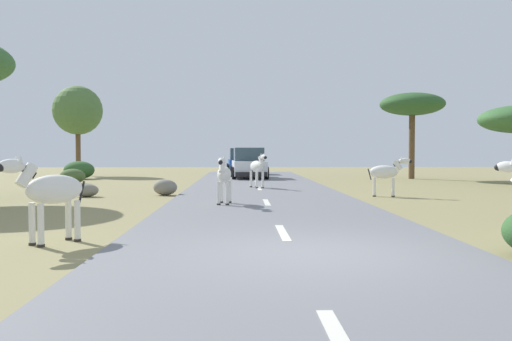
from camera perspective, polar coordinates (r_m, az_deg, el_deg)
name	(u,v)px	position (r m, az deg, el deg)	size (l,w,h in m)	color
ground_plane	(312,256)	(8.37, 5.92, -8.98)	(90.00, 90.00, 0.00)	#8E8456
road	(293,254)	(8.33, 3.98, -8.85)	(6.00, 64.00, 0.05)	slate
lane_markings	(301,266)	(7.35, 4.77, -10.10)	(0.16, 56.00, 0.01)	silver
zebra_0	(258,167)	(22.60, 0.17, 0.38)	(0.79, 1.50, 1.48)	silver
zebra_1	(224,175)	(15.66, -3.43, -0.49)	(0.48, 1.51, 1.43)	silver
zebra_3	(50,191)	(9.87, -21.04, -2.02)	(1.21, 1.39, 1.55)	silver
zebra_4	(386,172)	(19.36, 13.67, -0.21)	(1.47, 0.68, 1.43)	silver
car_0	(242,162)	(36.61, -1.50, 0.90)	(2.16, 4.41, 1.74)	#1E479E
car_1	(249,164)	(30.85, -0.78, 0.68)	(2.18, 4.42, 1.74)	silver
tree_0	(78,111)	(37.31, -18.41, 6.04)	(3.20, 3.20, 5.87)	brown
tree_4	(412,105)	(32.22, 16.25, 6.68)	(3.67, 3.67, 4.93)	brown
bush_0	(72,176)	(27.63, -18.91, -0.59)	(1.23, 1.10, 0.74)	#425B2D
bush_3	(79,170)	(32.21, -18.27, 0.04)	(1.71, 1.54, 1.03)	#2D5628
rock_0	(87,190)	(19.66, -17.54, -2.02)	(0.82, 0.62, 0.46)	gray
rock_1	(165,187)	(19.69, -9.61, -1.78)	(0.86, 0.66, 0.57)	gray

